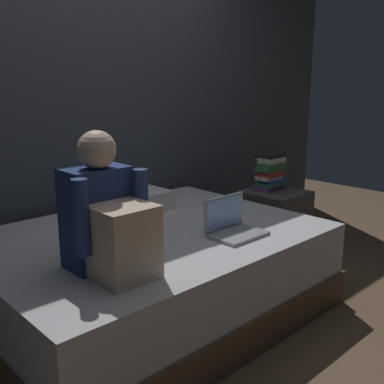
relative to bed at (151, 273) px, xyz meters
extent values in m
plane|color=brown|center=(0.20, -0.30, -0.26)|extent=(8.00, 8.00, 0.00)
cube|color=#424751|center=(0.20, 0.90, 1.09)|extent=(5.60, 0.10, 2.70)
cube|color=brown|center=(0.00, 0.00, -0.16)|extent=(2.00, 1.50, 0.21)
cube|color=silver|center=(0.00, 0.00, 0.11)|extent=(1.96, 1.46, 0.32)
cube|color=#474442|center=(1.30, 0.04, 0.02)|extent=(0.44, 0.44, 0.56)
sphere|color=gray|center=(1.30, -0.18, 0.14)|extent=(0.04, 0.04, 0.04)
cube|color=navy|center=(-0.49, -0.23, 0.51)|extent=(0.30, 0.20, 0.48)
sphere|color=beige|center=(-0.49, -0.26, 0.84)|extent=(0.18, 0.18, 0.18)
cube|color=beige|center=(-0.49, -0.45, 0.44)|extent=(0.26, 0.24, 0.34)
cylinder|color=navy|center=(-0.65, -0.37, 0.57)|extent=(0.07, 0.07, 0.34)
cylinder|color=navy|center=(-0.33, -0.37, 0.57)|extent=(0.07, 0.07, 0.34)
cube|color=#9EA0A5|center=(0.31, -0.42, 0.28)|extent=(0.32, 0.22, 0.02)
cube|color=#9EA0A5|center=(0.31, -0.31, 0.39)|extent=(0.32, 0.01, 0.20)
cube|color=#8CB2EA|center=(0.31, -0.32, 0.39)|extent=(0.29, 0.00, 0.18)
cube|color=silver|center=(0.15, 0.45, 0.34)|extent=(0.56, 0.36, 0.13)
cube|color=#703D84|center=(1.31, 0.11, 0.31)|extent=(0.23, 0.15, 0.04)
cube|color=#387042|center=(1.30, 0.10, 0.35)|extent=(0.20, 0.15, 0.02)
cube|color=#284C84|center=(1.31, 0.09, 0.37)|extent=(0.17, 0.15, 0.03)
cube|color=beige|center=(1.29, 0.11, 0.40)|extent=(0.20, 0.13, 0.03)
cube|color=#9E2D28|center=(1.29, 0.10, 0.43)|extent=(0.18, 0.13, 0.04)
cube|color=#387042|center=(1.29, 0.11, 0.47)|extent=(0.21, 0.14, 0.03)
cube|color=#387042|center=(1.31, 0.09, 0.50)|extent=(0.23, 0.12, 0.04)
cube|color=beige|center=(1.29, 0.09, 0.54)|extent=(0.20, 0.13, 0.04)
cube|color=black|center=(1.31, 0.11, 0.57)|extent=(0.21, 0.15, 0.03)
camera|label=1|loc=(-1.59, -2.04, 1.13)|focal=42.42mm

